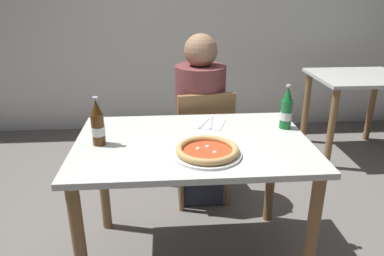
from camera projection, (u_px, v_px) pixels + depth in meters
back_wall_tiled at (176, 6)px, 3.70m from camera, size 7.00×0.10×2.60m
dining_table_main at (193, 161)px, 1.90m from camera, size 1.20×0.80×0.75m
chair_behind_table at (202, 141)px, 2.53m from camera, size 0.45×0.45×0.85m
diner_seated at (200, 125)px, 2.54m from camera, size 0.34×0.34×1.21m
dining_table_background at (357, 93)px, 3.27m from camera, size 0.80×0.70×0.75m
pizza_margherita_near at (207, 151)px, 1.69m from camera, size 0.32×0.32×0.04m
beer_bottle_left at (98, 125)px, 1.78m from camera, size 0.07×0.07×0.25m
beer_bottle_center at (286, 110)px, 1.99m from camera, size 0.07×0.07×0.25m
napkin_with_cutlery at (208, 123)px, 2.08m from camera, size 0.23×0.23×0.01m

